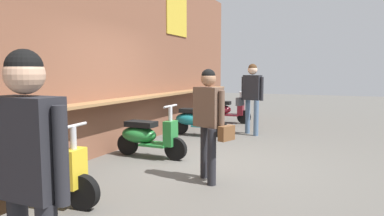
% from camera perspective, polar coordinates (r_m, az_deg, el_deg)
% --- Properties ---
extents(ground_plane, '(37.38, 37.38, 0.00)m').
position_cam_1_polar(ground_plane, '(6.02, 1.54, -8.99)').
color(ground_plane, '#56544F').
extents(market_stall_facade, '(13.35, 0.61, 3.92)m').
position_cam_1_polar(market_stall_facade, '(6.82, -14.62, 9.14)').
color(market_stall_facade, brown).
rests_on(market_stall_facade, ground_plane).
extents(scooter_yellow, '(0.50, 1.40, 0.97)m').
position_cam_1_polar(scooter_yellow, '(4.55, -23.35, -9.39)').
color(scooter_yellow, gold).
rests_on(scooter_yellow, ground_plane).
extents(scooter_green, '(0.46, 1.40, 0.97)m').
position_cam_1_polar(scooter_green, '(6.44, -7.31, -4.50)').
color(scooter_green, '#237533').
rests_on(scooter_green, ground_plane).
extents(scooter_teal, '(0.48, 1.40, 0.97)m').
position_cam_1_polar(scooter_teal, '(8.50, 0.66, -1.88)').
color(scooter_teal, '#197075').
rests_on(scooter_teal, ground_plane).
extents(scooter_maroon, '(0.46, 1.40, 0.97)m').
position_cam_1_polar(scooter_maroon, '(10.64, 5.37, -0.32)').
color(scooter_maroon, maroon).
rests_on(scooter_maroon, ground_plane).
extents(shopper_with_handbag, '(0.26, 0.66, 1.68)m').
position_cam_1_polar(shopper_with_handbag, '(2.26, -25.17, -8.21)').
color(shopper_with_handbag, '#232328').
rests_on(shopper_with_handbag, ground_plane).
extents(shopper_browsing, '(0.42, 0.65, 1.59)m').
position_cam_1_polar(shopper_browsing, '(4.90, 2.79, -1.08)').
color(shopper_browsing, '#232328').
rests_on(shopper_browsing, ground_plane).
extents(shopper_passing, '(0.38, 0.68, 1.73)m').
position_cam_1_polar(shopper_passing, '(8.70, 9.63, 2.67)').
color(shopper_passing, slate).
rests_on(shopper_passing, ground_plane).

